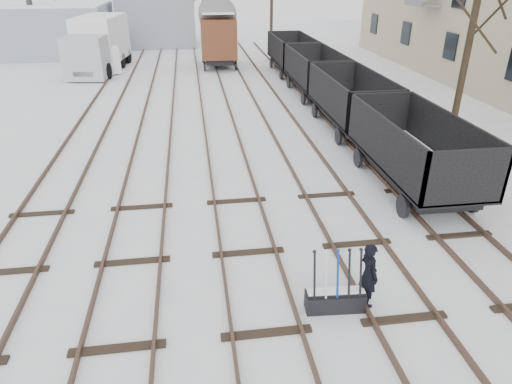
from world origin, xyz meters
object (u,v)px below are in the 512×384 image
(freight_wagon_a, at_px, (412,161))
(crane, at_px, (35,26))
(worker, at_px, (369,275))
(ground_frame, at_px, (335,299))
(box_van_wagon, at_px, (218,35))
(lorry, at_px, (99,44))
(panel_van, at_px, (103,57))

(freight_wagon_a, xyz_separation_m, crane, (-19.70, 28.70, 1.48))
(freight_wagon_a, bearing_deg, worker, -122.83)
(ground_frame, bearing_deg, crane, 117.67)
(crane, bearing_deg, freight_wagon_a, -40.88)
(ground_frame, bearing_deg, freight_wagon_a, 56.29)
(freight_wagon_a, bearing_deg, ground_frame, -127.41)
(ground_frame, relative_size, freight_wagon_a, 0.24)
(worker, height_order, freight_wagon_a, freight_wagon_a)
(worker, relative_size, box_van_wagon, 0.30)
(freight_wagon_a, height_order, crane, crane)
(lorry, xyz_separation_m, crane, (-6.13, 6.94, 0.52))
(worker, relative_size, panel_van, 0.33)
(ground_frame, xyz_separation_m, crane, (-15.31, 34.44, 2.16))
(panel_van, bearing_deg, worker, -85.48)
(freight_wagon_a, distance_m, box_van_wagon, 22.90)
(worker, xyz_separation_m, freight_wagon_a, (3.64, 5.63, 0.19))
(ground_frame, bearing_deg, panel_van, 111.80)
(ground_frame, relative_size, panel_van, 0.32)
(ground_frame, bearing_deg, worker, 11.29)
(freight_wagon_a, distance_m, panel_van, 25.72)
(box_van_wagon, bearing_deg, ground_frame, -87.50)
(worker, xyz_separation_m, lorry, (-9.94, 27.40, 1.14))
(box_van_wagon, bearing_deg, freight_wagon_a, -76.12)
(panel_van, distance_m, crane, 9.34)
(ground_frame, xyz_separation_m, freight_wagon_a, (4.39, 5.73, 0.68))
(lorry, distance_m, crane, 9.27)
(ground_frame, height_order, box_van_wagon, box_van_wagon)
(lorry, height_order, panel_van, lorry)
(box_van_wagon, distance_m, panel_van, 8.54)
(box_van_wagon, bearing_deg, worker, -85.96)
(worker, xyz_separation_m, panel_van, (-9.79, 27.57, 0.21))
(lorry, bearing_deg, panel_van, 57.11)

